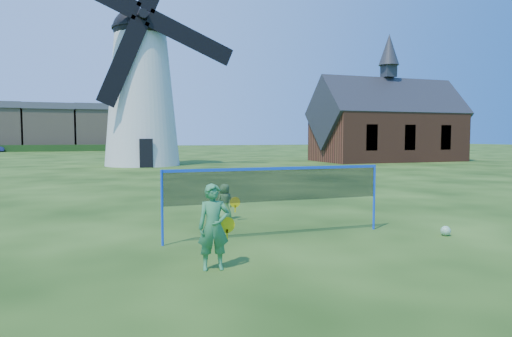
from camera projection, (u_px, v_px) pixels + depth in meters
The scene contains 7 objects.
ground at pixel (255, 240), 9.79m from camera, with size 220.00×220.00×0.00m, color black.
windmill at pixel (141, 88), 34.78m from camera, with size 13.37×5.67×17.63m.
chapel at pixel (388, 126), 41.54m from camera, with size 13.60×6.59×11.50m.
badminton_net at pixel (277, 186), 9.98m from camera, with size 5.05×0.05×1.55m.
player_girl at pixel (214, 227), 7.54m from camera, with size 0.70×0.40×1.44m.
player_boy at pixel (225, 202), 12.08m from camera, with size 0.62×0.43×0.97m.
play_ball at pixel (446, 231), 10.17m from camera, with size 0.22×0.22×0.22m, color green.
Camera 1 is at (-3.16, -9.13, 2.21)m, focal length 31.88 mm.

